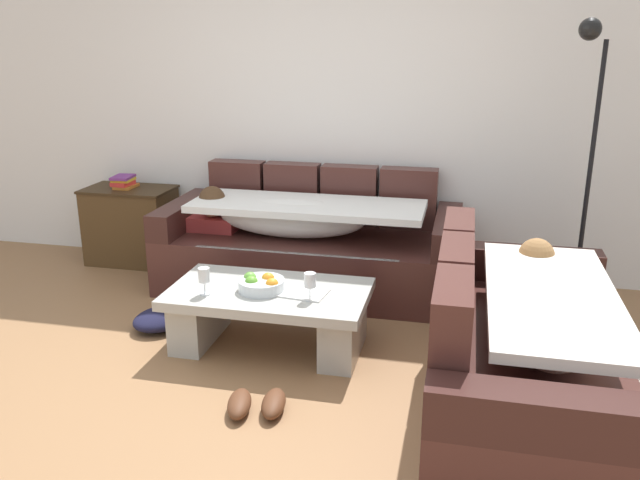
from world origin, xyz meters
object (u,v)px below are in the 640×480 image
object	(u,v)px
wine_glass_near_right	(310,281)
floor_lamp	(585,151)
couch_along_wall	(306,245)
couch_near_window	(525,354)
pair_of_shoes	(257,404)
side_cabinet	(131,225)
book_stack_on_cabinet	(124,182)
crumpled_garment	(162,319)
open_magazine	(303,293)
coffee_table	(269,311)
wine_glass_near_left	(204,276)
fruit_bowl	(261,284)

from	to	relation	value
wine_glass_near_right	floor_lamp	distance (m)	2.07
couch_along_wall	couch_near_window	distance (m)	2.09
couch_near_window	floor_lamp	bearing A→B (deg)	-15.33
couch_along_wall	pair_of_shoes	size ratio (longest dim) A/B	6.56
side_cabinet	book_stack_on_cabinet	size ratio (longest dim) A/B	3.31
couch_near_window	couch_along_wall	bearing A→B (deg)	45.13
side_cabinet	crumpled_garment	world-z (taller)	side_cabinet
open_magazine	coffee_table	bearing A→B (deg)	-178.79
book_stack_on_cabinet	crumpled_garment	bearing A→B (deg)	-53.56
wine_glass_near_right	crumpled_garment	world-z (taller)	wine_glass_near_right
pair_of_shoes	crumpled_garment	distance (m)	1.24
open_magazine	crumpled_garment	world-z (taller)	open_magazine
wine_glass_near_right	coffee_table	bearing A→B (deg)	159.30
wine_glass_near_left	book_stack_on_cabinet	size ratio (longest dim) A/B	0.76
coffee_table	fruit_bowl	world-z (taller)	fruit_bowl
fruit_bowl	crumpled_garment	world-z (taller)	fruit_bowl
fruit_bowl	coffee_table	bearing A→B (deg)	38.44
couch_along_wall	book_stack_on_cabinet	size ratio (longest dim) A/B	10.14
wine_glass_near_left	side_cabinet	xyz separation A→B (m)	(-1.26, 1.43, -0.17)
fruit_bowl	crumpled_garment	xyz separation A→B (m)	(-0.74, 0.14, -0.36)
fruit_bowl	pair_of_shoes	bearing A→B (deg)	-74.92
crumpled_garment	wine_glass_near_right	bearing A→B (deg)	-11.46
wine_glass_near_left	couch_along_wall	bearing A→B (deg)	75.22
coffee_table	wine_glass_near_right	bearing A→B (deg)	-20.70
floor_lamp	couch_along_wall	bearing A→B (deg)	-179.05
side_cabinet	pair_of_shoes	bearing A→B (deg)	-48.60
fruit_bowl	floor_lamp	bearing A→B (deg)	29.95
wine_glass_near_left	pair_of_shoes	world-z (taller)	wine_glass_near_left
couch_near_window	wine_glass_near_right	bearing A→B (deg)	74.21
couch_near_window	wine_glass_near_left	size ratio (longest dim) A/B	11.40
couch_along_wall	side_cabinet	xyz separation A→B (m)	(-1.57, 0.23, -0.01)
wine_glass_near_right	crumpled_garment	bearing A→B (deg)	168.54
couch_near_window	wine_glass_near_right	distance (m)	1.23
floor_lamp	fruit_bowl	bearing A→B (deg)	-150.05
couch_near_window	fruit_bowl	distance (m)	1.55
coffee_table	floor_lamp	xyz separation A→B (m)	(1.87, 1.07, 0.88)
coffee_table	couch_near_window	bearing A→B (deg)	-16.76
couch_along_wall	fruit_bowl	bearing A→B (deg)	-90.56
crumpled_garment	open_magazine	bearing A→B (deg)	-7.45
book_stack_on_cabinet	crumpled_garment	xyz separation A→B (m)	(0.86, -1.16, -0.63)
coffee_table	wine_glass_near_left	world-z (taller)	wine_glass_near_left
couch_near_window	floor_lamp	xyz separation A→B (m)	(0.41, 1.51, 0.78)
coffee_table	open_magazine	xyz separation A→B (m)	(0.22, -0.02, 0.15)
fruit_bowl	floor_lamp	size ratio (longest dim) A/B	0.14
wine_glass_near_left	pair_of_shoes	distance (m)	0.87
fruit_bowl	wine_glass_near_left	size ratio (longest dim) A/B	1.69
coffee_table	open_magazine	size ratio (longest dim) A/B	4.29
couch_along_wall	open_magazine	world-z (taller)	couch_along_wall
pair_of_shoes	side_cabinet	bearing A→B (deg)	131.40
side_cabinet	book_stack_on_cabinet	world-z (taller)	book_stack_on_cabinet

